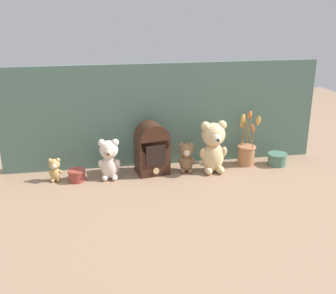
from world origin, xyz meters
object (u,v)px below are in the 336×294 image
object	(u,v)px
teddy_bear_medium	(109,158)
teddy_bear_large	(213,146)
teddy_bear_tiny	(55,169)
decorative_tin_tall	(77,175)
teddy_bear_small	(186,157)
vintage_radio	(152,148)
flower_vase	(246,150)
decorative_tin_short	(277,159)

from	to	relation	value
teddy_bear_medium	teddy_bear_large	bearing A→B (deg)	-0.43
teddy_bear_large	teddy_bear_tiny	world-z (taller)	teddy_bear_large
teddy_bear_tiny	decorative_tin_tall	bearing A→B (deg)	-11.46
teddy_bear_large	teddy_bear_medium	world-z (taller)	teddy_bear_large
teddy_bear_medium	decorative_tin_tall	distance (m)	0.19
teddy_bear_medium	teddy_bear_tiny	xyz separation A→B (m)	(-0.28, 0.02, -0.05)
teddy_bear_small	vintage_radio	xyz separation A→B (m)	(-0.18, 0.02, 0.06)
teddy_bear_large	teddy_bear_medium	distance (m)	0.55
teddy_bear_medium	flower_vase	xyz separation A→B (m)	(0.76, 0.07, -0.03)
teddy_bear_large	decorative_tin_tall	bearing A→B (deg)	179.86
teddy_bear_tiny	teddy_bear_large	bearing A→B (deg)	-1.64
teddy_bear_tiny	decorative_tin_tall	distance (m)	0.11
teddy_bear_large	decorative_tin_short	bearing A→B (deg)	4.46
teddy_bear_small	flower_vase	distance (m)	0.36
teddy_bear_medium	teddy_bear_tiny	size ratio (longest dim) A/B	1.75
vintage_radio	decorative_tin_short	size ratio (longest dim) A/B	2.57
vintage_radio	decorative_tin_short	distance (m)	0.71
teddy_bear_large	vintage_radio	xyz separation A→B (m)	(-0.32, 0.04, -0.01)
decorative_tin_tall	teddy_bear_small	bearing A→B (deg)	2.21
teddy_bear_small	decorative_tin_tall	size ratio (longest dim) A/B	1.84
flower_vase	decorative_tin_short	bearing A→B (deg)	-13.68
teddy_bear_tiny	teddy_bear_small	bearing A→B (deg)	0.03
teddy_bear_large	decorative_tin_short	distance (m)	0.40
teddy_bear_small	teddy_bear_tiny	distance (m)	0.68
teddy_bear_small	vintage_radio	size ratio (longest dim) A/B	0.60
flower_vase	decorative_tin_short	size ratio (longest dim) A/B	2.80
vintage_radio	decorative_tin_tall	size ratio (longest dim) A/B	3.09
teddy_bear_large	teddy_bear_tiny	xyz separation A→B (m)	(-0.82, 0.02, -0.08)
teddy_bear_medium	flower_vase	size ratio (longest dim) A/B	0.71
teddy_bear_small	vintage_radio	bearing A→B (deg)	174.92
teddy_bear_medium	decorative_tin_short	size ratio (longest dim) A/B	1.99
teddy_bear_small	teddy_bear_large	bearing A→B (deg)	-9.73
vintage_radio	teddy_bear_small	bearing A→B (deg)	-5.08
teddy_bear_medium	teddy_bear_tiny	distance (m)	0.28
teddy_bear_tiny	vintage_radio	distance (m)	0.51
teddy_bear_small	decorative_tin_short	distance (m)	0.52
teddy_bear_small	teddy_bear_medium	bearing A→B (deg)	-177.22
teddy_bear_large	teddy_bear_small	bearing A→B (deg)	170.27
teddy_bear_small	teddy_bear_tiny	xyz separation A→B (m)	(-0.68, -0.00, -0.02)
flower_vase	decorative_tin_tall	bearing A→B (deg)	-175.75
flower_vase	vintage_radio	xyz separation A→B (m)	(-0.54, -0.03, 0.06)
teddy_bear_small	flower_vase	world-z (taller)	flower_vase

